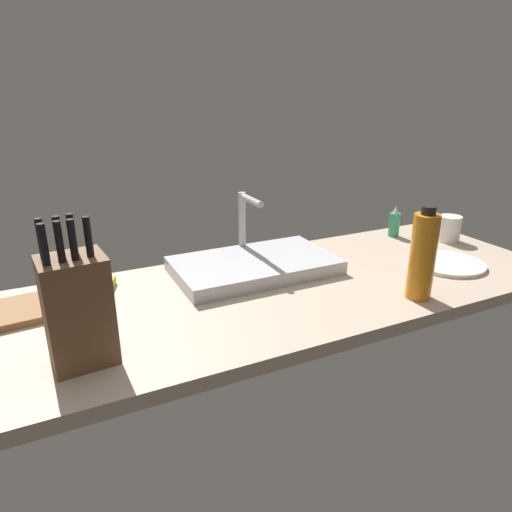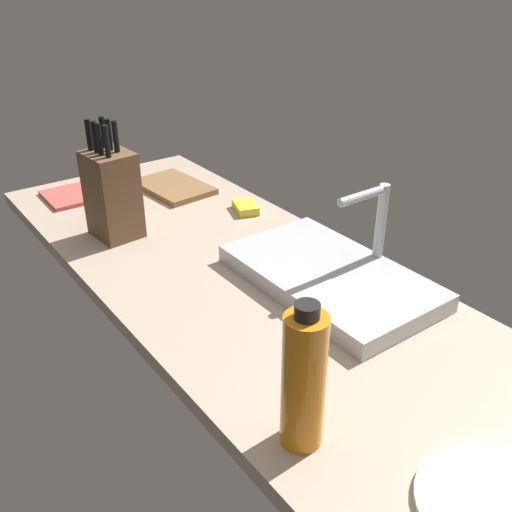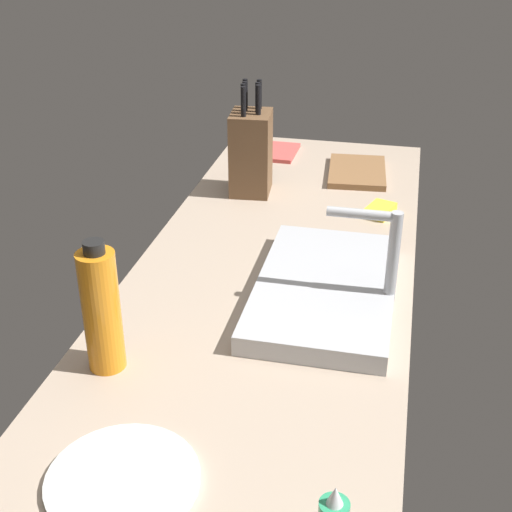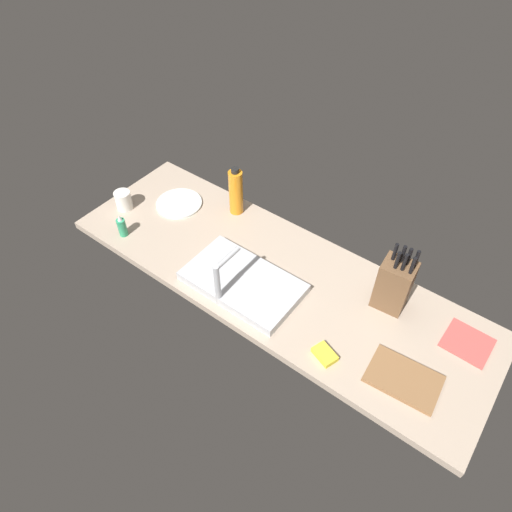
% 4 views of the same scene
% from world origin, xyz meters
% --- Properties ---
extents(countertop_slab, '(1.90, 0.63, 0.04)m').
position_xyz_m(countertop_slab, '(0.00, 0.00, 0.02)').
color(countertop_slab, tan).
rests_on(countertop_slab, ground).
extents(sink_basin, '(0.49, 0.28, 0.04)m').
position_xyz_m(sink_basin, '(0.06, 0.13, 0.06)').
color(sink_basin, '#B7BABF').
rests_on(sink_basin, countertop_slab).
extents(faucet, '(0.06, 0.15, 0.22)m').
position_xyz_m(faucet, '(0.08, 0.25, 0.17)').
color(faucet, '#B7BABF').
rests_on(faucet, countertop_slab).
extents(knife_block, '(0.13, 0.12, 0.31)m').
position_xyz_m(knife_block, '(-0.47, -0.15, 0.15)').
color(knife_block, brown).
rests_on(knife_block, countertop_slab).
extents(soap_bottle, '(0.04, 0.04, 0.12)m').
position_xyz_m(soap_bottle, '(0.70, 0.23, 0.09)').
color(soap_bottle, '#2D9966').
rests_on(soap_bottle, countertop_slab).
extents(water_bottle, '(0.07, 0.07, 0.25)m').
position_xyz_m(water_bottle, '(0.38, -0.22, 0.15)').
color(water_bottle, orange).
rests_on(water_bottle, countertop_slab).
extents(dinner_plate, '(0.23, 0.23, 0.01)m').
position_xyz_m(dinner_plate, '(0.64, -0.09, 0.04)').
color(dinner_plate, silver).
rests_on(dinner_plate, countertop_slab).
extents(coffee_mug, '(0.08, 0.08, 0.09)m').
position_xyz_m(coffee_mug, '(0.84, 0.09, 0.08)').
color(coffee_mug, silver).
rests_on(coffee_mug, countertop_slab).
extents(dish_sponge, '(0.10, 0.09, 0.02)m').
position_xyz_m(dish_sponge, '(-0.39, 0.22, 0.05)').
color(dish_sponge, yellow).
rests_on(dish_sponge, countertop_slab).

